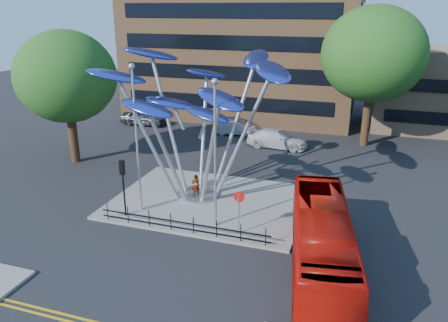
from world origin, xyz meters
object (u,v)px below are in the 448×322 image
(leaf_sculpture, at_px, (195,93))
(street_lamp_right, at_px, (215,142))
(tree_left, at_px, (66,77))
(traffic_light_island, at_px, (123,176))
(street_lamp_left, at_px, (136,127))
(red_bus, at_px, (321,241))
(parked_car_right, at_px, (277,139))
(no_entry_sign_island, at_px, (239,205))
(tree_right, at_px, (373,54))
(pedestrian, at_px, (196,186))
(parked_car_mid, at_px, (238,127))
(parked_car_left, at_px, (144,117))

(leaf_sculpture, distance_m, street_lamp_right, 4.83)
(leaf_sculpture, bearing_deg, tree_left, 164.45)
(street_lamp_right, relative_size, traffic_light_island, 2.42)
(street_lamp_left, relative_size, street_lamp_right, 1.06)
(red_bus, bearing_deg, parked_car_right, 98.26)
(leaf_sculpture, bearing_deg, red_bus, -35.10)
(tree_left, relative_size, no_entry_sign_island, 4.21)
(street_lamp_right, distance_m, traffic_light_island, 6.05)
(tree_right, distance_m, pedestrian, 19.94)
(street_lamp_left, xyz_separation_m, parked_car_mid, (0.68, 18.11, -4.62))
(street_lamp_left, xyz_separation_m, no_entry_sign_island, (6.50, -0.98, -3.54))
(leaf_sculpture, relative_size, street_lamp_right, 1.53)
(tree_left, bearing_deg, traffic_light_island, -39.81)
(street_lamp_left, relative_size, no_entry_sign_island, 3.59)
(traffic_light_island, bearing_deg, no_entry_sign_island, 0.13)
(parked_car_mid, bearing_deg, street_lamp_left, 174.37)
(parked_car_left, bearing_deg, parked_car_right, -104.40)
(tree_left, xyz_separation_m, pedestrian, (11.98, -3.70, -5.88))
(street_lamp_left, bearing_deg, parked_car_left, 117.89)
(leaf_sculpture, distance_m, street_lamp_left, 4.28)
(parked_car_mid, bearing_deg, parked_car_right, -125.01)
(pedestrian, relative_size, parked_car_mid, 0.34)
(traffic_light_island, height_order, no_entry_sign_island, traffic_light_island)
(parked_car_left, bearing_deg, pedestrian, -144.31)
(tree_right, height_order, red_bus, tree_right)
(leaf_sculpture, bearing_deg, no_entry_sign_island, -45.67)
(traffic_light_island, relative_size, parked_car_left, 0.71)
(street_lamp_right, bearing_deg, parked_car_right, 89.34)
(tree_left, bearing_deg, leaf_sculpture, -15.55)
(leaf_sculpture, height_order, no_entry_sign_island, leaf_sculpture)
(parked_car_mid, xyz_separation_m, parked_car_right, (4.50, -2.76, 0.04))
(leaf_sculpture, bearing_deg, street_lamp_right, -55.09)
(red_bus, bearing_deg, parked_car_mid, 106.66)
(red_bus, xyz_separation_m, pedestrian, (-8.62, 5.71, -0.61))
(tree_right, bearing_deg, street_lamp_left, -124.05)
(leaf_sculpture, bearing_deg, parked_car_mid, 96.68)
(street_lamp_right, relative_size, pedestrian, 5.44)
(red_bus, bearing_deg, leaf_sculpture, 135.21)
(tree_right, bearing_deg, pedestrian, -122.54)
(parked_car_mid, bearing_deg, leaf_sculpture, -176.79)
(parked_car_left, bearing_deg, traffic_light_island, -156.79)
(red_bus, distance_m, parked_car_mid, 23.47)
(no_entry_sign_island, bearing_deg, traffic_light_island, -179.87)
(tree_right, bearing_deg, no_entry_sign_island, -107.12)
(tree_right, height_order, street_lamp_right, tree_right)
(traffic_light_island, bearing_deg, street_lamp_left, 63.43)
(traffic_light_island, relative_size, red_bus, 0.31)
(traffic_light_island, relative_size, pedestrian, 2.24)
(no_entry_sign_island, distance_m, red_bus, 5.00)
(street_lamp_left, relative_size, pedestrian, 5.77)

